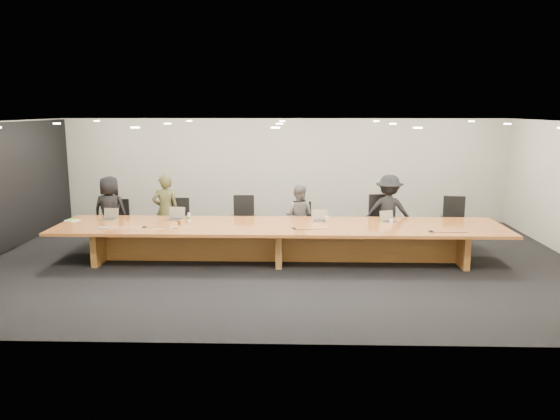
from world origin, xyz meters
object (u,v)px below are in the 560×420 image
object	(u,v)px
chair_far_right	(454,221)
person_d	(389,212)
paper_cup_far	(391,221)
mic_center	(294,228)
laptop_e	(389,216)
person_a	(110,211)
laptop_b	(175,214)
chair_far_left	(118,222)
chair_left	(179,222)
water_bottle	(189,218)
mic_left	(145,227)
paper_cup_near	(327,219)
amber_mug	(179,222)
person_b	(166,210)
laptop_a	(109,214)
chair_right	(382,221)
chair_mid_left	(243,220)
chair_mid_right	(304,224)
conference_table	(280,236)
person_c	(299,216)
laptop_d	(320,216)
av_box	(103,228)
mic_right	(431,231)

from	to	relation	value
chair_far_right	person_d	world-z (taller)	person_d
paper_cup_far	mic_center	world-z (taller)	paper_cup_far
laptop_e	person_d	bearing A→B (deg)	60.89
person_a	laptop_b	bearing A→B (deg)	162.25
chair_far_left	chair_left	world-z (taller)	chair_left
water_bottle	mic_left	bearing A→B (deg)	-146.55
person_d	laptop_b	size ratio (longest dim) A/B	4.69
chair_left	paper_cup_near	size ratio (longest dim) A/B	10.51
amber_mug	water_bottle	bearing A→B (deg)	54.23
chair_far_right	laptop_b	xyz separation A→B (m)	(-6.11, -0.90, 0.32)
person_b	laptop_a	xyz separation A→B (m)	(-1.00, -0.82, 0.07)
chair_right	amber_mug	distance (m)	4.46
chair_mid_left	chair_mid_right	size ratio (longest dim) A/B	1.13
chair_far_right	mic_center	distance (m)	3.97
chair_right	person_b	xyz separation A→B (m)	(-4.86, 0.04, 0.21)
chair_far_right	mic_left	xyz separation A→B (m)	(-6.55, -1.63, 0.20)
person_a	conference_table	bearing A→B (deg)	169.64
person_c	laptop_d	size ratio (longest dim) A/B	4.45
water_bottle	av_box	bearing A→B (deg)	-158.47
chair_left	laptop_d	bearing A→B (deg)	-21.26
person_d	laptop_b	world-z (taller)	person_d
chair_left	laptop_a	size ratio (longest dim) A/B	3.45
person_a	person_b	size ratio (longest dim) A/B	0.99
laptop_d	paper_cup_near	distance (m)	0.17
person_b	conference_table	bearing A→B (deg)	136.96
person_a	av_box	distance (m)	1.58
conference_table	paper_cup_far	distance (m)	2.31
person_a	mic_center	xyz separation A→B (m)	(4.11, -1.47, -0.03)
person_a	person_d	bearing A→B (deg)	-173.76
chair_mid_left	amber_mug	xyz separation A→B (m)	(-1.17, -1.37, 0.23)
chair_far_right	mic_left	size ratio (longest dim) A/B	9.12
laptop_b	av_box	xyz separation A→B (m)	(-1.23, -0.83, -0.12)
paper_cup_far	av_box	bearing A→B (deg)	-173.78
chair_mid_right	person_c	xyz separation A→B (m)	(-0.11, -0.02, 0.20)
paper_cup_near	laptop_b	bearing A→B (deg)	179.76
chair_mid_left	laptop_d	size ratio (longest dim) A/B	3.59
paper_cup_near	mic_center	distance (m)	1.02
av_box	mic_center	distance (m)	3.73
chair_mid_left	chair_mid_right	bearing A→B (deg)	-5.05
laptop_b	paper_cup_near	size ratio (longest dim) A/B	3.39
chair_far_left	person_b	distance (m)	1.18
person_b	paper_cup_far	distance (m)	4.99
laptop_b	mic_right	size ratio (longest dim) A/B	2.86
person_a	amber_mug	distance (m)	2.12
person_c	laptop_b	xyz separation A→B (m)	(-2.61, -0.80, 0.19)
person_d	chair_mid_right	bearing A→B (deg)	11.66
person_a	person_b	distance (m)	1.23
water_bottle	av_box	xyz separation A→B (m)	(-1.57, -0.62, -0.08)
chair_right	av_box	distance (m)	5.92
chair_far_right	laptop_b	bearing A→B (deg)	-162.15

